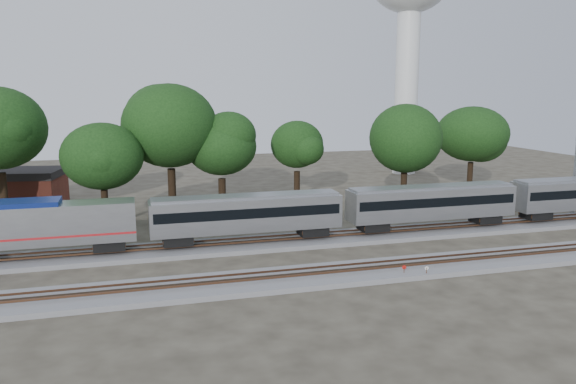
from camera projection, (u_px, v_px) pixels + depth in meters
name	position (u px, v px, depth m)	size (l,w,h in m)	color
ground	(300.00, 263.00, 46.03)	(160.00, 160.00, 0.00)	#383328
track_far	(281.00, 242.00, 51.68)	(160.00, 5.00, 0.73)	slate
track_near	(315.00, 276.00, 42.20)	(160.00, 5.00, 0.73)	slate
switch_stand_red	(404.00, 270.00, 42.41)	(0.30, 0.11, 0.97)	#512D19
switch_stand_white	(427.00, 271.00, 42.25)	(0.30, 0.07, 0.95)	#512D19
switch_lever	(429.00, 275.00, 42.70)	(0.50, 0.30, 0.30)	#512D19
water_tower	(410.00, 3.00, 91.31)	(13.67, 13.67, 37.83)	silver
brick_building	(19.00, 189.00, 66.72)	(10.96, 8.62, 4.75)	brown
tree_2	(102.00, 156.00, 56.48)	(7.57, 7.57, 10.68)	black
tree_3	(170.00, 126.00, 60.94)	(10.37, 10.37, 14.62)	black
tree_4	(221.00, 147.00, 62.40)	(7.97, 7.97, 11.24)	black
tree_5	(297.00, 145.00, 70.04)	(7.45, 7.45, 10.51)	black
tree_6	(405.00, 138.00, 65.43)	(8.61, 8.61, 12.14)	black
tree_7	(472.00, 134.00, 74.91)	(8.39, 8.39, 11.82)	black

